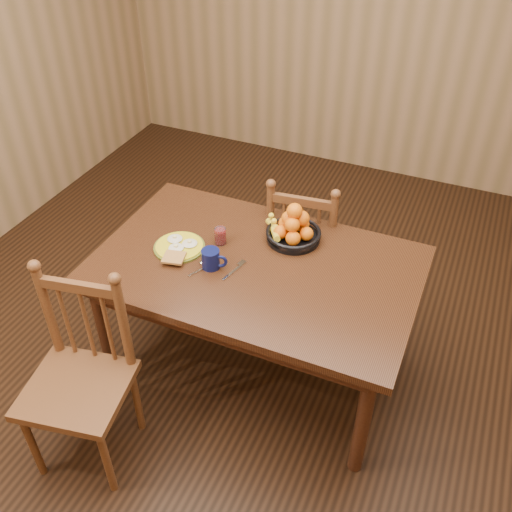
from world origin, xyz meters
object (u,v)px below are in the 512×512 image
at_px(dining_table, 256,277).
at_px(chair_far, 304,246).
at_px(chair_near, 80,379).
at_px(breakfast_plate, 179,247).
at_px(coffee_mug, 211,259).
at_px(fruit_bowl, 293,228).

distance_m(dining_table, chair_far, 0.63).
xyz_separation_m(chair_far, chair_near, (-0.59, -1.38, 0.02)).
height_order(chair_far, chair_near, chair_near).
height_order(dining_table, chair_far, chair_far).
height_order(breakfast_plate, coffee_mug, coffee_mug).
xyz_separation_m(dining_table, chair_far, (0.06, 0.60, -0.20)).
distance_m(dining_table, chair_near, 0.97).
bearing_deg(dining_table, fruit_bowl, 71.02).
distance_m(dining_table, fruit_bowl, 0.32).
bearing_deg(breakfast_plate, chair_near, -99.49).
bearing_deg(dining_table, chair_far, 84.49).
height_order(chair_near, coffee_mug, chair_near).
bearing_deg(fruit_bowl, chair_near, -120.76).
height_order(chair_far, fruit_bowl, fruit_bowl).
xyz_separation_m(breakfast_plate, fruit_bowl, (0.50, 0.31, 0.05)).
relative_size(dining_table, coffee_mug, 11.99).
relative_size(chair_far, breakfast_plate, 3.18).
relative_size(chair_far, chair_near, 0.95).
bearing_deg(fruit_bowl, dining_table, -108.98).
xyz_separation_m(breakfast_plate, coffee_mug, (0.22, -0.06, 0.04)).
xyz_separation_m(dining_table, breakfast_plate, (-0.41, -0.05, 0.10)).
bearing_deg(chair_near, fruit_bowl, 48.91).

